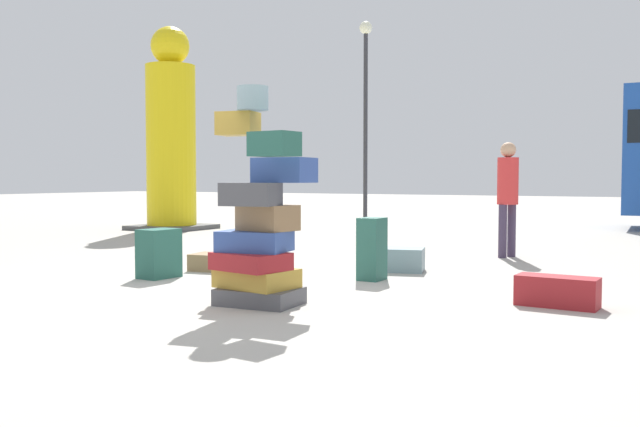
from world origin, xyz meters
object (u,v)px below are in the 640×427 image
at_px(suitcase_tower, 260,225).
at_px(suitcase_teal_foreground_near, 159,253).
at_px(suitcase_slate_right_side, 402,260).
at_px(yellow_dummy_statue, 171,139).
at_px(suitcase_brown_behind_tower, 219,262).
at_px(suitcase_maroon_upright_blue, 557,291).
at_px(suitcase_teal_left_side, 372,249).
at_px(person_bearded_onlooker, 508,189).
at_px(lamp_post, 366,89).

bearing_deg(suitcase_tower, suitcase_teal_foreground_near, 156.96).
distance_m(suitcase_slate_right_side, yellow_dummy_statue, 8.43).
relative_size(suitcase_teal_foreground_near, suitcase_brown_behind_tower, 0.85).
distance_m(suitcase_tower, suitcase_teal_foreground_near, 2.18).
bearing_deg(suitcase_brown_behind_tower, suitcase_slate_right_side, 19.92).
distance_m(suitcase_slate_right_side, suitcase_teal_foreground_near, 2.93).
relative_size(suitcase_slate_right_side, suitcase_brown_behind_tower, 0.79).
relative_size(suitcase_teal_foreground_near, suitcase_maroon_upright_blue, 0.80).
bearing_deg(suitcase_teal_left_side, suitcase_tower, -96.33).
relative_size(suitcase_teal_left_side, person_bearded_onlooker, 0.42).
relative_size(suitcase_slate_right_side, suitcase_maroon_upright_blue, 0.74).
xyz_separation_m(suitcase_tower, suitcase_brown_behind_tower, (-1.74, 1.66, -0.62)).
height_order(suitcase_maroon_upright_blue, lamp_post, lamp_post).
height_order(suitcase_teal_left_side, suitcase_maroon_upright_blue, suitcase_teal_left_side).
bearing_deg(suitcase_tower, person_bearded_onlooker, 78.16).
bearing_deg(suitcase_brown_behind_tower, person_bearded_onlooker, 41.12).
relative_size(suitcase_brown_behind_tower, person_bearded_onlooker, 0.40).
relative_size(suitcase_teal_left_side, suitcase_brown_behind_tower, 1.07).
relative_size(suitcase_teal_foreground_near, person_bearded_onlooker, 0.34).
bearing_deg(suitcase_tower, lamp_post, 111.35).
relative_size(suitcase_teal_left_side, lamp_post, 0.13).
distance_m(suitcase_slate_right_side, suitcase_teal_left_side, 0.89).
xyz_separation_m(suitcase_slate_right_side, person_bearded_onlooker, (0.75, 2.13, 0.84)).
height_order(suitcase_teal_foreground_near, person_bearded_onlooker, person_bearded_onlooker).
height_order(person_bearded_onlooker, lamp_post, lamp_post).
distance_m(suitcase_slate_right_side, suitcase_brown_behind_tower, 2.27).
xyz_separation_m(suitcase_teal_left_side, suitcase_brown_behind_tower, (-1.99, -0.20, -0.25)).
bearing_deg(yellow_dummy_statue, suitcase_brown_behind_tower, -44.35).
xyz_separation_m(suitcase_teal_foreground_near, yellow_dummy_statue, (-4.96, 5.89, 1.73)).
bearing_deg(suitcase_teal_left_side, suitcase_teal_foreground_near, -153.67).
xyz_separation_m(suitcase_teal_left_side, yellow_dummy_statue, (-7.17, 4.86, 1.66)).
bearing_deg(yellow_dummy_statue, suitcase_slate_right_side, -29.08).
height_order(suitcase_tower, suitcase_brown_behind_tower, suitcase_tower).
relative_size(suitcase_slate_right_side, person_bearded_onlooker, 0.31).
distance_m(suitcase_maroon_upright_blue, person_bearded_onlooker, 4.00).
bearing_deg(suitcase_slate_right_side, suitcase_teal_left_side, -106.18).
relative_size(yellow_dummy_statue, lamp_post, 0.81).
height_order(suitcase_brown_behind_tower, suitcase_maroon_upright_blue, suitcase_maroon_upright_blue).
height_order(suitcase_teal_left_side, lamp_post, lamp_post).
bearing_deg(suitcase_maroon_upright_blue, person_bearded_onlooker, 113.45).
height_order(suitcase_tower, person_bearded_onlooker, suitcase_tower).
relative_size(suitcase_teal_left_side, yellow_dummy_statue, 0.16).
height_order(suitcase_tower, suitcase_teal_foreground_near, suitcase_tower).
xyz_separation_m(suitcase_tower, yellow_dummy_statue, (-6.92, 6.73, 1.29)).
bearing_deg(suitcase_maroon_upright_blue, suitcase_teal_left_side, 165.75).
xyz_separation_m(suitcase_maroon_upright_blue, lamp_post, (-7.34, 11.48, 3.54)).
xyz_separation_m(suitcase_tower, suitcase_teal_left_side, (0.25, 1.86, -0.37)).
relative_size(suitcase_maroon_upright_blue, yellow_dummy_statue, 0.16).
distance_m(person_bearded_onlooker, yellow_dummy_statue, 8.22).
height_order(suitcase_slate_right_side, person_bearded_onlooker, person_bearded_onlooker).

